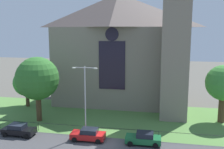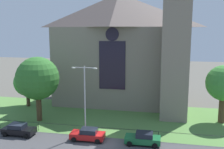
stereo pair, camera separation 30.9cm
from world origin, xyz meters
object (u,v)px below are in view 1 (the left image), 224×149
(parked_car_black, at_px, (19,130))
(tree_left_near, at_px, (37,79))
(parked_car_red, at_px, (88,134))
(parked_car_green, at_px, (144,138))
(tree_left_far, at_px, (27,83))
(church_building, at_px, (122,48))
(tree_right_far, at_px, (224,83))
(streetlamp_near, at_px, (85,92))

(parked_car_black, bearing_deg, tree_left_near, 90.04)
(parked_car_red, bearing_deg, parked_car_green, -179.52)
(tree_left_near, distance_m, parked_car_black, 8.05)
(tree_left_near, xyz_separation_m, tree_left_far, (-5.55, 6.78, -2.16))
(church_building, height_order, parked_car_green, church_building)
(tree_right_far, bearing_deg, parked_car_red, -150.02)
(parked_car_red, bearing_deg, tree_left_far, -40.38)
(tree_left_far, bearing_deg, parked_car_green, -29.31)
(tree_right_far, distance_m, parked_car_red, 20.85)
(tree_right_far, distance_m, streetlamp_near, 20.20)
(tree_left_near, relative_size, tree_left_far, 1.45)
(tree_left_near, relative_size, streetlamp_near, 1.07)
(parked_car_black, xyz_separation_m, parked_car_green, (16.06, 0.36, 0.00))
(church_building, xyz_separation_m, parked_car_green, (5.49, -17.91, -9.53))
(tree_right_far, bearing_deg, parked_car_green, -137.11)
(parked_car_green, bearing_deg, church_building, -73.88)
(streetlamp_near, bearing_deg, tree_right_far, 24.80)
(tree_right_far, bearing_deg, tree_left_far, 176.19)
(parked_car_green, bearing_deg, streetlamp_near, -12.02)
(tree_right_far, distance_m, parked_car_black, 29.15)
(tree_left_near, height_order, parked_car_green, tree_left_near)
(tree_right_far, height_order, tree_left_far, tree_right_far)
(tree_left_far, bearing_deg, tree_left_near, -50.68)
(tree_left_near, distance_m, parked_car_green, 17.82)
(tree_left_near, xyz_separation_m, parked_car_red, (9.24, -5.48, -5.69))
(tree_left_far, distance_m, parked_car_green, 24.99)
(parked_car_black, bearing_deg, parked_car_red, 1.74)
(streetlamp_near, xyz_separation_m, parked_car_black, (-8.46, -1.85, -4.93))
(parked_car_red, bearing_deg, church_building, -94.82)
(tree_left_near, height_order, streetlamp_near, tree_left_near)
(streetlamp_near, relative_size, parked_car_green, 2.13)
(streetlamp_near, height_order, parked_car_red, streetlamp_near)
(tree_left_far, bearing_deg, tree_right_far, -3.81)
(streetlamp_near, height_order, parked_car_black, streetlamp_near)
(church_building, relative_size, streetlamp_near, 2.88)
(church_building, relative_size, parked_car_black, 6.17)
(parked_car_green, bearing_deg, parked_car_red, 0.28)
(tree_left_near, bearing_deg, parked_car_green, -18.42)
(tree_left_near, bearing_deg, parked_car_black, -90.39)
(tree_right_far, distance_m, tree_left_far, 32.41)
(tree_left_far, xyz_separation_m, streetlamp_near, (13.97, -10.62, 1.40))
(tree_left_near, distance_m, streetlamp_near, 9.29)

